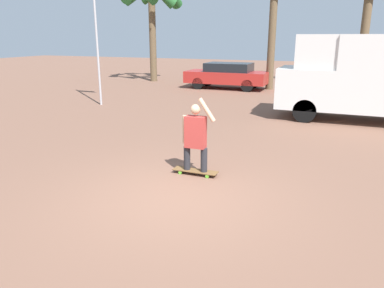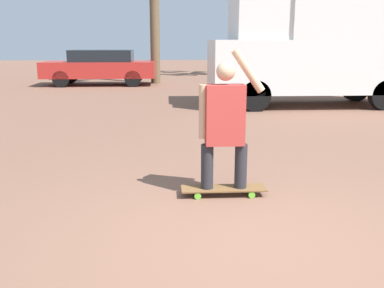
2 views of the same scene
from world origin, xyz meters
name	(u,v)px [view 2 (image 2 of 2)]	position (x,y,z in m)	size (l,w,h in m)	color
ground_plane	(255,246)	(0.00, 0.00, 0.00)	(80.00, 80.00, 0.00)	brown
skateboard	(224,189)	(-0.10, 1.27, 0.08)	(0.97, 0.26, 0.09)	brown
person_skateboarder	(225,120)	(-0.10, 1.27, 0.88)	(0.72, 0.22, 1.57)	#28282D
camper_van	(317,48)	(3.33, 8.24, 1.57)	(5.48, 2.02, 2.90)	black
parked_car_red	(100,66)	(-3.41, 14.53, 0.76)	(4.49, 1.86, 1.41)	black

